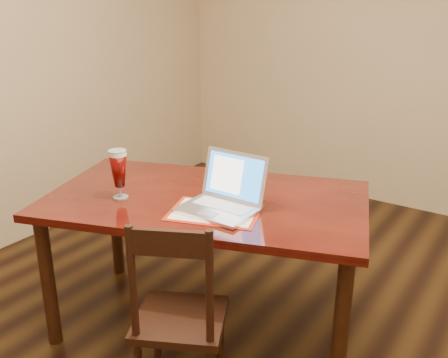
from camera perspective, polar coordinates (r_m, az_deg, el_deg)
The scene contains 2 objects.
dining_table at distance 2.65m, azimuth -2.21°, elevation -3.80°, with size 1.87×1.42×1.04m.
dining_chair at distance 2.28m, azimuth -5.19°, elevation -15.48°, with size 0.52×0.51×0.92m.
Camera 1 is at (0.99, -1.82, 1.76)m, focal length 40.00 mm.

